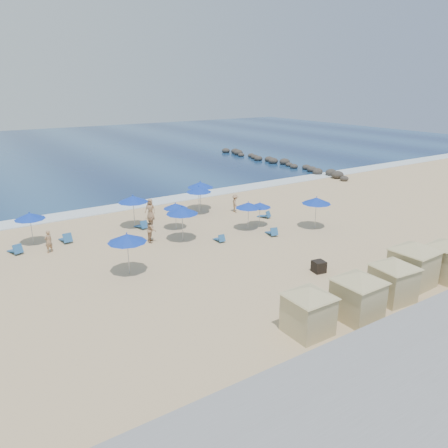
{
  "coord_description": "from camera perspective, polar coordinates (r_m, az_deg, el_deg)",
  "views": [
    {
      "loc": [
        -16.25,
        -22.27,
        11.05
      ],
      "look_at": [
        0.46,
        3.0,
        1.2
      ],
      "focal_mm": 35.0,
      "sensor_mm": 36.0,
      "label": 1
    }
  ],
  "objects": [
    {
      "name": "ground",
      "position": [
        29.7,
        2.46,
        -3.86
      ],
      "size": [
        160.0,
        160.0,
        0.0
      ],
      "primitive_type": "plane",
      "color": "tan",
      "rests_on": "ground"
    },
    {
      "name": "ocean",
      "position": [
        79.72,
        -21.65,
        8.81
      ],
      "size": [
        160.0,
        80.0,
        0.06
      ],
      "primitive_type": "cube",
      "color": "navy",
      "rests_on": "ground"
    },
    {
      "name": "surf_line",
      "position": [
        42.56,
        -9.86,
        2.74
      ],
      "size": [
        160.0,
        2.5,
        0.08
      ],
      "primitive_type": "cube",
      "color": "white",
      "rests_on": "ground"
    },
    {
      "name": "seawall",
      "position": [
        21.19,
        25.0,
        -13.25
      ],
      "size": [
        160.0,
        6.1,
        1.22
      ],
      "color": "gray",
      "rests_on": "ground"
    },
    {
      "name": "rock_jetty",
      "position": [
        62.93,
        6.97,
        8.09
      ],
      "size": [
        2.56,
        26.66,
        0.96
      ],
      "color": "#2A2523",
      "rests_on": "ground"
    },
    {
      "name": "trash_bin",
      "position": [
        27.35,
        12.28,
        -5.46
      ],
      "size": [
        0.83,
        0.83,
        0.71
      ],
      "primitive_type": "cube",
      "rotation": [
        0.0,
        0.0,
        -0.18
      ],
      "color": "black",
      "rests_on": "ground"
    },
    {
      "name": "cabana_0",
      "position": [
        20.5,
        11.01,
        -10.24
      ],
      "size": [
        4.08,
        4.08,
        2.56
      ],
      "color": "tan",
      "rests_on": "ground"
    },
    {
      "name": "cabana_1",
      "position": [
        22.27,
        17.15,
        -8.12
      ],
      "size": [
        4.31,
        4.31,
        2.7
      ],
      "color": "tan",
      "rests_on": "ground"
    },
    {
      "name": "cabana_2",
      "position": [
        24.67,
        21.32,
        -6.11
      ],
      "size": [
        4.13,
        4.13,
        2.6
      ],
      "color": "tan",
      "rests_on": "ground"
    },
    {
      "name": "cabana_3",
      "position": [
        26.83,
        23.58,
        -4.09
      ],
      "size": [
        4.59,
        4.59,
        2.88
      ],
      "color": "tan",
      "rests_on": "ground"
    },
    {
      "name": "cabana_4",
      "position": [
        28.52,
        27.16,
        -3.5
      ],
      "size": [
        4.33,
        4.33,
        2.73
      ],
      "color": "tan",
      "rests_on": "ground"
    },
    {
      "name": "umbrella_1",
      "position": [
        33.64,
        -24.05,
        0.95
      ],
      "size": [
        2.12,
        2.12,
        2.41
      ],
      "color": "#A5A8AD",
      "rests_on": "ground"
    },
    {
      "name": "umbrella_2",
      "position": [
        26.39,
        -12.56,
        -1.8
      ],
      "size": [
        2.34,
        2.34,
        2.66
      ],
      "color": "#A5A8AD",
      "rests_on": "ground"
    },
    {
      "name": "umbrella_3",
      "position": [
        35.06,
        -11.81,
        3.23
      ],
      "size": [
        2.37,
        2.37,
        2.7
      ],
      "color": "#A5A8AD",
      "rests_on": "ground"
    },
    {
      "name": "umbrella_4",
      "position": [
        34.24,
        -6.36,
        2.36
      ],
      "size": [
        1.91,
        1.91,
        2.17
      ],
      "color": "#A5A8AD",
      "rests_on": "ground"
    },
    {
      "name": "umbrella_5",
      "position": [
        31.48,
        -5.5,
        1.78
      ],
      "size": [
        2.33,
        2.33,
        2.65
      ],
      "color": "#A5A8AD",
      "rests_on": "ground"
    },
    {
      "name": "umbrella_6",
      "position": [
        38.14,
        -3.32,
        4.54
      ],
      "size": [
        2.22,
        2.22,
        2.52
      ],
      "color": "#A5A8AD",
      "rests_on": "ground"
    },
    {
      "name": "umbrella_7",
      "position": [
        33.9,
        3.21,
        2.49
      ],
      "size": [
        2.02,
        2.02,
        2.3
      ],
      "color": "#A5A8AD",
      "rests_on": "ground"
    },
    {
      "name": "umbrella_8",
      "position": [
        39.28,
        -3.12,
        5.15
      ],
      "size": [
        2.36,
        2.36,
        2.69
      ],
      "color": "#A5A8AD",
      "rests_on": "ground"
    },
    {
      "name": "umbrella_9",
      "position": [
        34.88,
        4.7,
        2.5
      ],
      "size": [
        1.79,
        1.79,
        2.04
      ],
      "color": "#A5A8AD",
      "rests_on": "ground"
    },
    {
      "name": "umbrella_10",
      "position": [
        34.91,
        11.99,
        3.01
      ],
      "size": [
        2.28,
        2.28,
        2.6
      ],
      "color": "#A5A8AD",
      "rests_on": "ground"
    },
    {
      "name": "beach_chair_0",
      "position": [
        32.77,
        -25.54,
        -3.07
      ],
      "size": [
        0.93,
        1.46,
        0.74
      ],
      "color": "#285C94",
      "rests_on": "ground"
    },
    {
      "name": "beach_chair_1",
      "position": [
        33.65,
        -19.93,
        -1.81
      ],
      "size": [
        0.73,
        1.45,
        0.77
      ],
      "color": "#285C94",
      "rests_on": "ground"
    },
    {
      "name": "beach_chair_2",
      "position": [
        35.21,
        -10.67,
        -0.18
      ],
      "size": [
        0.77,
        1.38,
        0.72
      ],
      "color": "#285C94",
      "rests_on": "ground"
    },
    {
      "name": "beach_chair_3",
      "position": [
        31.77,
        -0.55,
        -1.94
      ],
      "size": [
        0.56,
        1.14,
        0.61
      ],
      "color": "#285C94",
      "rests_on": "ground"
    },
    {
      "name": "beach_chair_4",
      "position": [
        33.26,
        6.32,
        -1.07
      ],
      "size": [
        0.85,
        1.37,
        0.7
      ],
      "color": "#285C94",
      "rests_on": "ground"
    },
    {
      "name": "beach_chair_5",
      "position": [
        37.52,
        5.41,
        1.15
      ],
      "size": [
        0.89,
        1.27,
        0.64
      ],
      "color": "#285C94",
      "rests_on": "ground"
    },
    {
      "name": "beachgoer_0",
      "position": [
        31.91,
        -21.95,
        -2.12
      ],
      "size": [
        0.68,
        0.59,
        1.57
      ],
      "primitive_type": "imported",
      "rotation": [
        0.0,
        0.0,
        3.6
      ],
      "color": "#A67E5C",
      "rests_on": "ground"
    },
    {
      "name": "beachgoer_1",
      "position": [
        32.0,
        -9.42,
        -0.72
      ],
      "size": [
        1.07,
        1.12,
        1.83
      ],
      "primitive_type": "imported",
      "rotation": [
        0.0,
        0.0,
        0.98
      ],
      "color": "#A67E5C",
      "rests_on": "ground"
    },
    {
      "name": "beachgoer_2",
      "position": [
        38.93,
        1.47,
        2.73
      ],
      "size": [
        0.9,
        1.17,
        1.6
      ],
      "primitive_type": "imported",
      "rotation": [
        0.0,
        0.0,
        1.23
      ],
      "color": "#A67E5C",
      "rests_on": "ground"
    },
    {
      "name": "beachgoer_3",
      "position": [
        37.21,
        -9.62,
        1.91
      ],
      "size": [
        1.02,
        1.02,
        1.8
      ],
      "primitive_type": "imported",
      "rotation": [
        0.0,
        0.0,
        5.5
      ],
      "color": "#A67E5C",
      "rests_on": "ground"
    }
  ]
}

